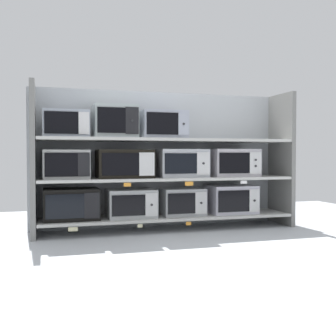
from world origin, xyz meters
The scene contains 24 objects.
ground centered at (0.00, -1.00, -0.01)m, with size 6.72×6.00×0.02m, color #B2B7BC.
back_panel centered at (0.00, 0.28, 0.76)m, with size 2.92×0.04×1.52m, color #9EA3A8.
upright_left centered at (-1.39, 0.00, 0.76)m, with size 0.05×0.52×1.52m, color slate.
upright_right centered at (1.39, 0.00, 0.76)m, with size 0.05×0.52×1.52m, color slate.
shelf_0 centered at (0.00, 0.00, 0.14)m, with size 2.72×0.52×0.03m, color beige.
microwave_0 centered at (-1.03, 0.00, 0.31)m, with size 0.55×0.39×0.32m.
microwave_1 centered at (-0.41, 0.00, 0.30)m, with size 0.50×0.40×0.30m.
microwave_2 centered at (0.16, 0.00, 0.30)m, with size 0.46×0.34×0.29m.
microwave_3 centered at (0.74, 0.00, 0.31)m, with size 0.52×0.41×0.31m.
price_tag_0 centered at (-1.03, -0.26, 0.10)m, with size 0.09×0.00×0.04m, color beige.
price_tag_1 centered at (-0.37, -0.26, 0.10)m, with size 0.05×0.00×0.03m, color beige.
price_tag_2 centered at (0.14, -0.26, 0.10)m, with size 0.06×0.00×0.04m, color orange.
shelf_1 centered at (0.00, 0.00, 0.55)m, with size 2.72×0.52×0.03m, color beige.
microwave_4 centered at (-1.07, 0.00, 0.71)m, with size 0.46×0.36×0.29m.
microwave_5 centered at (-0.48, 0.00, 0.72)m, with size 0.57×0.41×0.30m.
microwave_6 centered at (0.15, 0.00, 0.72)m, with size 0.53×0.39×0.30m.
microwave_7 centered at (0.77, 0.00, 0.72)m, with size 0.53×0.39×0.31m.
price_tag_3 centered at (-0.50, -0.26, 0.51)m, with size 0.07×0.00×0.04m, color orange.
price_tag_4 centered at (0.15, -0.26, 0.51)m, with size 0.09×0.00×0.04m, color orange.
price_tag_5 centered at (0.77, -0.26, 0.52)m, with size 0.08×0.00×0.03m, color white.
shelf_2 centered at (0.00, 0.00, 0.97)m, with size 2.72×0.52×0.03m, color beige.
microwave_8 centered at (-1.07, 0.00, 1.12)m, with size 0.45×0.35×0.27m.
microwave_9 centered at (-0.58, 0.00, 1.15)m, with size 0.44×0.38×0.34m.
microwave_10 centered at (-0.07, 0.00, 1.13)m, with size 0.48×0.43×0.29m.
Camera 1 is at (-1.28, -4.34, 0.80)m, focal length 44.73 mm.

